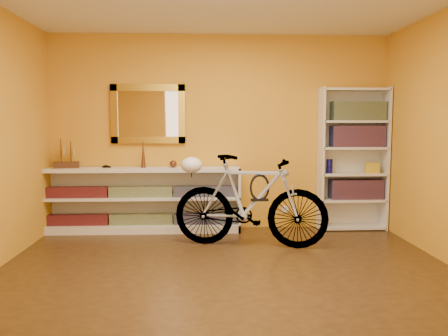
{
  "coord_description": "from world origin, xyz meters",
  "views": [
    {
      "loc": [
        -0.22,
        -4.18,
        1.43
      ],
      "look_at": [
        0.0,
        0.7,
        0.95
      ],
      "focal_mm": 36.76,
      "sensor_mm": 36.0,
      "label": 1
    }
  ],
  "objects_px": {
    "console_unit": "(141,200)",
    "bookcase": "(353,159)",
    "helmet": "(191,165)",
    "bicycle": "(250,201)"
  },
  "relations": [
    {
      "from": "console_unit",
      "to": "bookcase",
      "type": "relative_size",
      "value": 1.37
    },
    {
      "from": "console_unit",
      "to": "helmet",
      "type": "height_order",
      "value": "helmet"
    },
    {
      "from": "bicycle",
      "to": "helmet",
      "type": "height_order",
      "value": "bicycle"
    },
    {
      "from": "bookcase",
      "to": "bicycle",
      "type": "xyz_separation_m",
      "value": [
        -1.46,
        -0.82,
        -0.42
      ]
    },
    {
      "from": "console_unit",
      "to": "bookcase",
      "type": "xyz_separation_m",
      "value": [
        2.82,
        0.03,
        0.52
      ]
    },
    {
      "from": "bookcase",
      "to": "helmet",
      "type": "height_order",
      "value": "bookcase"
    },
    {
      "from": "bookcase",
      "to": "bicycle",
      "type": "relative_size",
      "value": 1.05
    },
    {
      "from": "console_unit",
      "to": "bookcase",
      "type": "bearing_deg",
      "value": 0.51
    },
    {
      "from": "bicycle",
      "to": "helmet",
      "type": "xyz_separation_m",
      "value": [
        -0.68,
        0.15,
        0.41
      ]
    },
    {
      "from": "bookcase",
      "to": "bicycle",
      "type": "height_order",
      "value": "bookcase"
    }
  ]
}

